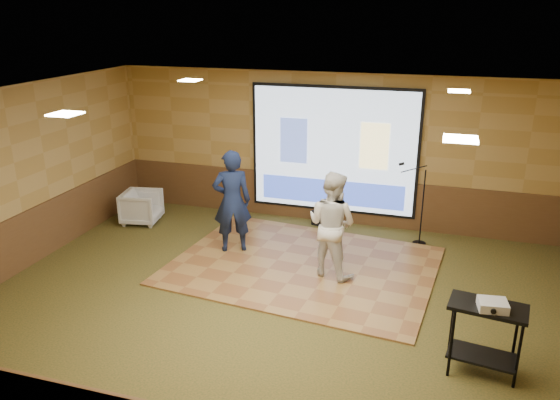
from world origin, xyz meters
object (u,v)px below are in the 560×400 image
(mic_stand, at_px, (418,219))
(dance_floor, at_px, (303,265))
(player_left, at_px, (232,201))
(banquet_chair, at_px, (142,207))
(duffel_bag, at_px, (326,218))
(projector_screen, at_px, (333,152))
(projector, at_px, (493,305))
(player_right, at_px, (332,224))
(av_table, at_px, (486,327))

(mic_stand, bearing_deg, dance_floor, -152.03)
(player_left, relative_size, banquet_chair, 2.52)
(player_left, distance_m, duffel_bag, 2.30)
(player_left, xyz_separation_m, banquet_chair, (-2.29, 0.76, -0.62))
(projector_screen, height_order, banquet_chair, projector_screen)
(player_left, height_order, projector, player_left)
(projector_screen, distance_m, player_right, 2.46)
(dance_floor, relative_size, av_table, 4.70)
(mic_stand, height_order, banquet_chair, mic_stand)
(dance_floor, xyz_separation_m, duffel_bag, (-0.04, 1.94, 0.14))
(player_left, height_order, duffel_bag, player_left)
(av_table, height_order, duffel_bag, av_table)
(player_left, xyz_separation_m, projector, (4.15, -2.45, 0.01))
(player_right, bearing_deg, dance_floor, -0.41)
(dance_floor, bearing_deg, mic_stand, 41.06)
(duffel_bag, bearing_deg, projector, -55.79)
(projector, distance_m, duffel_bag, 5.09)
(mic_stand, bearing_deg, projector, -87.91)
(player_left, bearing_deg, banquet_chair, -43.92)
(projector_screen, relative_size, dance_floor, 0.78)
(dance_floor, height_order, player_right, player_right)
(mic_stand, relative_size, banquet_chair, 2.11)
(banquet_chair, bearing_deg, dance_floor, -114.93)
(projector, bearing_deg, mic_stand, 98.03)
(player_right, bearing_deg, player_left, 7.17)
(projector_screen, xyz_separation_m, mic_stand, (1.74, -0.61, -0.98))
(banquet_chair, bearing_deg, mic_stand, -93.90)
(duffel_bag, bearing_deg, av_table, -55.61)
(player_right, relative_size, mic_stand, 1.13)
(duffel_bag, bearing_deg, mic_stand, -12.54)
(dance_floor, xyz_separation_m, banquet_chair, (-3.64, 0.99, 0.32))
(mic_stand, bearing_deg, player_right, -139.15)
(dance_floor, height_order, projector, projector)
(banquet_chair, bearing_deg, player_left, -118.01)
(dance_floor, xyz_separation_m, av_table, (2.76, -2.14, 0.61))
(av_table, bearing_deg, dance_floor, 142.22)
(projector, xyz_separation_m, mic_stand, (-1.02, 3.75, -0.47))
(player_left, bearing_deg, duffel_bag, -153.29)
(dance_floor, height_order, player_left, player_left)
(av_table, distance_m, projector, 0.35)
(av_table, xyz_separation_m, banquet_chair, (-6.40, 3.13, -0.30))
(banquet_chair, bearing_deg, projector_screen, -82.17)
(mic_stand, distance_m, duffel_bag, 1.88)
(projector_screen, distance_m, banquet_chair, 4.01)
(av_table, bearing_deg, player_left, 150.03)
(projector_screen, relative_size, duffel_bag, 6.82)
(player_left, bearing_deg, player_right, 141.57)
(dance_floor, height_order, banquet_chair, banquet_chair)
(dance_floor, distance_m, av_table, 3.54)
(av_table, bearing_deg, banquet_chair, 153.95)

